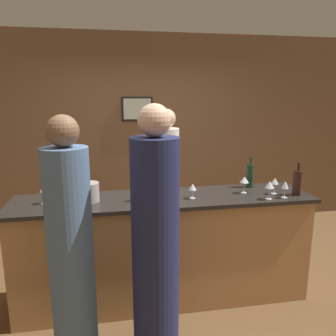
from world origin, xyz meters
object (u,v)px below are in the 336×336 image
(bartender, at_px, (166,194))
(guest_0, at_px, (71,257))
(wine_bottle_2, at_px, (297,182))
(ice_bucket, at_px, (89,192))
(guest_1, at_px, (155,250))
(wine_bottle_1, at_px, (250,175))
(wine_bottle_0, at_px, (146,188))

(bartender, height_order, guest_0, guest_0)
(wine_bottle_2, bearing_deg, ice_bucket, 175.68)
(guest_1, height_order, wine_bottle_1, guest_1)
(bartender, relative_size, wine_bottle_0, 6.17)
(guest_1, bearing_deg, wine_bottle_2, 23.04)
(guest_0, xyz_separation_m, wine_bottle_1, (1.67, 0.88, 0.29))
(bartender, distance_m, guest_1, 1.41)
(guest_0, height_order, ice_bucket, guest_0)
(bartender, height_order, wine_bottle_2, bartender)
(bartender, bearing_deg, wine_bottle_0, 67.11)
(bartender, xyz_separation_m, guest_1, (-0.31, -1.38, 0.03))
(guest_0, relative_size, wine_bottle_1, 5.88)
(guest_1, xyz_separation_m, ice_bucket, (-0.48, 0.74, 0.22))
(wine_bottle_0, distance_m, wine_bottle_1, 1.11)
(guest_1, bearing_deg, guest_0, 175.02)
(guest_0, xyz_separation_m, wine_bottle_2, (1.99, 0.55, 0.29))
(guest_0, relative_size, wine_bottle_2, 5.90)
(guest_1, bearing_deg, wine_bottle_0, 89.14)
(bartender, xyz_separation_m, wine_bottle_1, (0.78, -0.45, 0.29))
(wine_bottle_0, height_order, ice_bucket, wine_bottle_0)
(bartender, relative_size, guest_0, 0.99)
(guest_0, xyz_separation_m, ice_bucket, (0.09, 0.69, 0.25))
(wine_bottle_0, xyz_separation_m, wine_bottle_2, (1.40, -0.07, 0.01))
(guest_0, bearing_deg, bartender, 56.44)
(guest_0, distance_m, wine_bottle_2, 2.08)
(ice_bucket, bearing_deg, wine_bottle_1, 6.84)
(wine_bottle_1, relative_size, ice_bucket, 1.77)
(wine_bottle_2, bearing_deg, wine_bottle_0, 177.11)
(bartender, relative_size, wine_bottle_2, 5.84)
(bartender, height_order, guest_1, guest_1)
(bartender, distance_m, wine_bottle_1, 0.95)
(ice_bucket, bearing_deg, wine_bottle_0, -8.38)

